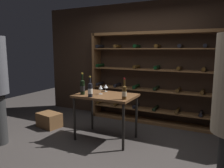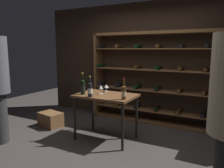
{
  "view_description": "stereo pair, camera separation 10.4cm",
  "coord_description": "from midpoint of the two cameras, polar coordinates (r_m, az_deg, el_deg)",
  "views": [
    {
      "loc": [
        1.56,
        -3.09,
        1.62
      ],
      "look_at": [
        -0.13,
        0.29,
        1.02
      ],
      "focal_mm": 35.29,
      "sensor_mm": 36.0,
      "label": 1
    },
    {
      "loc": [
        1.65,
        -3.04,
        1.62
      ],
      "look_at": [
        -0.13,
        0.29,
        1.02
      ],
      "focal_mm": 35.29,
      "sensor_mm": 36.0,
      "label": 2
    }
  ],
  "objects": [
    {
      "name": "wine_rack",
      "position": [
        4.81,
        10.75,
        1.29
      ],
      "size": [
        3.05,
        0.32,
        1.99
      ],
      "color": "brown",
      "rests_on": "ground"
    },
    {
      "name": "wine_crate",
      "position": [
        4.88,
        -16.55,
        -8.92
      ],
      "size": [
        0.54,
        0.43,
        0.3
      ],
      "primitive_type": "cube",
      "rotation": [
        0.0,
        0.0,
        -0.19
      ],
      "color": "brown",
      "rests_on": "ground"
    },
    {
      "name": "wine_glass_stemmed_right",
      "position": [
        3.94,
        -3.72,
        -0.92
      ],
      "size": [
        0.07,
        0.07,
        0.16
      ],
      "color": "silver",
      "rests_on": "tasting_table"
    },
    {
      "name": "back_wall",
      "position": [
        5.07,
        8.07,
        5.59
      ],
      "size": [
        5.29,
        0.1,
        2.65
      ],
      "primitive_type": "cube",
      "color": "#332319",
      "rests_on": "ground"
    },
    {
      "name": "wine_bottle_gold_foil",
      "position": [
        3.52,
        2.35,
        -2.1
      ],
      "size": [
        0.07,
        0.07,
        0.35
      ],
      "color": "#4C3314",
      "rests_on": "tasting_table"
    },
    {
      "name": "tasting_table",
      "position": [
        3.93,
        -2.39,
        -4.06
      ],
      "size": [
        1.05,
        0.7,
        0.82
      ],
      "color": "brown",
      "rests_on": "ground"
    },
    {
      "name": "ground_plane",
      "position": [
        3.82,
        -1.05,
        -16.1
      ],
      "size": [
        9.48,
        9.48,
        0.0
      ],
      "primitive_type": "plane",
      "color": "#383330"
    },
    {
      "name": "wine_bottle_black_capsule",
      "position": [
        3.94,
        -8.42,
        -0.73
      ],
      "size": [
        0.08,
        0.08,
        0.39
      ],
      "color": "black",
      "rests_on": "tasting_table"
    },
    {
      "name": "wine_glass_stemmed_left",
      "position": [
        4.18,
        -2.35,
        -0.65
      ],
      "size": [
        0.08,
        0.08,
        0.13
      ],
      "color": "silver",
      "rests_on": "tasting_table"
    },
    {
      "name": "wine_bottle_red_label",
      "position": [
        3.72,
        -6.45,
        -1.43
      ],
      "size": [
        0.08,
        0.08,
        0.36
      ],
      "color": "black",
      "rests_on": "tasting_table"
    }
  ]
}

